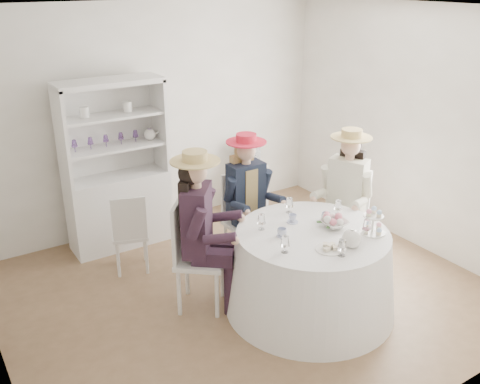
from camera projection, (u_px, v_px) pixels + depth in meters
ground at (245, 292)px, 5.37m from camera, size 4.50×4.50×0.00m
ceiling at (247, 9)px, 4.35m from camera, size 4.50×4.50×0.00m
wall_back at (155, 118)px, 6.42m from camera, size 4.50×0.00×4.50m
wall_front at (423, 256)px, 3.30m from camera, size 4.50×0.00×4.50m
wall_right at (414, 129)px, 5.98m from camera, size 0.00×4.50×4.50m
tea_table at (311, 271)px, 4.98m from camera, size 1.59×1.59×0.80m
hutch at (118, 189)px, 6.09m from camera, size 1.15×0.44×1.93m
side_table at (249, 185)px, 7.20m from camera, size 0.48×0.48×0.63m
hatbox at (249, 153)px, 7.02m from camera, size 0.33×0.33×0.30m
guest_left at (200, 223)px, 4.83m from camera, size 0.67×0.65×1.56m
guest_mid at (247, 193)px, 5.59m from camera, size 0.53×0.55×1.47m
guest_right at (346, 190)px, 5.65m from camera, size 0.63×0.57×1.50m
spare_chair at (130, 231)px, 5.56m from camera, size 0.47×0.47×0.89m
teacup_a at (282, 233)px, 4.73m from camera, size 0.11×0.11×0.07m
teacup_b at (292, 219)px, 5.00m from camera, size 0.10×0.10×0.07m
teacup_c at (326, 217)px, 5.03m from camera, size 0.10×0.10×0.07m
flower_bowl at (334, 224)px, 4.90m from camera, size 0.25×0.25×0.06m
flower_arrangement at (331, 218)px, 4.89m from camera, size 0.18×0.18×0.07m
table_teapot at (352, 239)px, 4.55m from camera, size 0.23×0.17×0.17m
sandwich_plate at (329, 248)px, 4.51m from camera, size 0.24×0.24×0.05m
cupcake_stand at (373, 224)px, 4.78m from camera, size 0.24×0.24×0.23m
stemware_set at (313, 225)px, 4.80m from camera, size 0.96×1.00×0.15m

